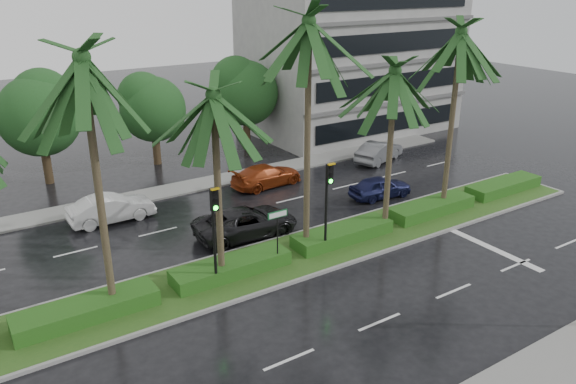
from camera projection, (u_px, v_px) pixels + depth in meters
ground at (303, 267)px, 24.65m from camera, size 120.00×120.00×0.00m
far_sidewalk at (191, 186)px, 34.01m from camera, size 40.00×2.00×0.12m
median at (290, 257)px, 25.41m from camera, size 36.00×4.00×0.15m
hedge at (290, 249)px, 25.27m from camera, size 35.20×1.40×0.60m
lane_markings at (362, 254)px, 25.87m from camera, size 34.00×13.06×0.01m
palm_row at (264, 76)px, 21.82m from camera, size 26.30×4.20×10.95m
signal_median_left at (215, 223)px, 21.77m from camera, size 0.34×0.42×4.36m
signal_median_right at (328, 195)px, 24.58m from camera, size 0.34×0.42×4.36m
street_sign at (278, 225)px, 23.76m from camera, size 0.95×0.09×2.60m
bg_trees at (158, 101)px, 37.09m from camera, size 32.37×4.84×6.99m
building at (351, 56)px, 45.25m from camera, size 16.00×10.00×12.00m
car_white at (111, 208)px, 29.06m from camera, size 1.53×4.35×1.43m
car_darkgrey at (246, 222)px, 27.43m from camera, size 2.71×5.31×1.43m
car_red at (267, 175)px, 34.05m from camera, size 2.26×4.71×1.32m
car_blue at (380, 187)px, 32.28m from camera, size 1.84×3.84×1.27m
car_grey at (379, 151)px, 38.58m from camera, size 2.82×4.53×1.41m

